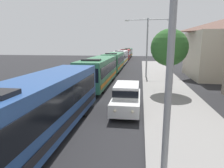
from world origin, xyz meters
TOP-DOWN VIEW (x-y plane):
  - bus_lead at (-1.30, 10.24)m, footprint 2.58×11.37m
  - bus_second_in_line at (-1.30, 23.02)m, footprint 2.58×11.11m
  - bus_middle at (-1.30, 35.45)m, footprint 2.58×10.78m
  - bus_fourth_in_line at (-1.30, 47.56)m, footprint 2.58×11.87m
  - bus_rear at (-1.30, 60.73)m, footprint 2.58×11.40m
  - bus_tail_end at (-1.30, 73.93)m, footprint 2.58×11.76m
  - white_suv at (2.40, 14.87)m, footprint 1.86×4.81m
  - streetlamp_near at (4.10, 7.30)m, footprint 5.70×0.28m
  - streetlamp_mid at (4.10, 29.70)m, footprint 6.26×0.28m
  - roadside_tree at (5.83, 20.35)m, footprint 3.35×3.35m
  - house_distant_gabled at (14.21, 30.41)m, footprint 8.67×9.97m

SIDE VIEW (x-z plane):
  - white_suv at x=2.40m, z-range 0.08..1.98m
  - bus_middle at x=-1.30m, z-range 0.08..3.29m
  - bus_second_in_line at x=-1.30m, z-range 0.09..3.30m
  - bus_lead at x=-1.30m, z-range 0.09..3.30m
  - bus_rear at x=-1.30m, z-range 0.09..3.30m
  - bus_tail_end at x=-1.30m, z-range 0.09..3.30m
  - bus_fourth_in_line at x=-1.30m, z-range 0.09..3.30m
  - house_distant_gabled at x=14.21m, z-range 0.07..7.97m
  - roadside_tree at x=5.83m, z-range 1.36..7.17m
  - streetlamp_mid at x=4.10m, z-range 1.09..8.96m
  - streetlamp_near at x=4.10m, z-range 1.08..9.83m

